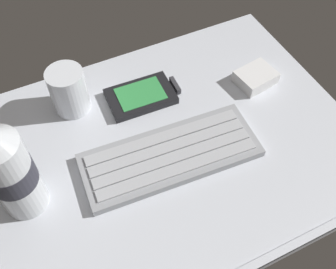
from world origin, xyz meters
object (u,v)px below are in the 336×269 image
handheld_device (144,95)px  charger_block (256,77)px  keyboard (170,155)px  juice_cup (69,92)px  water_bottle (8,169)px

handheld_device → charger_block: (20.60, -5.47, 0.47)cm
keyboard → charger_block: 23.57cm
handheld_device → juice_cup: bearing=163.8°
keyboard → handheld_device: size_ratio=2.28×
keyboard → water_bottle: size_ratio=1.43×
keyboard → handheld_device: 14.02cm
keyboard → juice_cup: juice_cup is taller
keyboard → water_bottle: (-23.07, 2.69, 8.20)cm
handheld_device → water_bottle: (-24.46, -11.26, 8.28)cm
water_bottle → charger_block: size_ratio=2.97×
keyboard → juice_cup: 20.98cm
water_bottle → charger_block: water_bottle is taller
charger_block → juice_cup: bearing=164.6°
keyboard → handheld_device: keyboard is taller
keyboard → charger_block: size_ratio=4.24×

